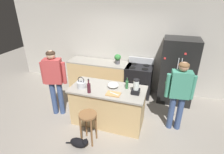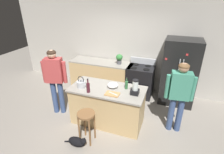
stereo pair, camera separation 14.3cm
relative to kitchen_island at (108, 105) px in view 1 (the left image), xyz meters
name	(u,v)px [view 1 (the left image)]	position (x,y,z in m)	size (l,w,h in m)	color
ground_plane	(108,121)	(0.00, 0.00, -0.46)	(14.00, 14.00, 0.00)	gray
back_wall	(128,47)	(0.00, 1.95, 0.89)	(8.00, 0.10, 2.70)	#BCB7AD
kitchen_island	(108,105)	(0.00, 0.00, 0.00)	(1.69, 0.81, 0.91)	tan
back_counter_run	(100,75)	(-0.80, 1.55, 0.00)	(2.00, 0.64, 0.91)	tan
refrigerator	(177,71)	(1.50, 1.50, 0.45)	(0.90, 0.73, 1.82)	black
stove_range	(139,80)	(0.45, 1.52, 0.01)	(0.76, 0.65, 1.09)	black
person_by_island_left	(54,78)	(-1.33, -0.07, 0.57)	(0.59, 0.33, 1.69)	#384C7A
person_by_sink_right	(179,91)	(1.51, 0.24, 0.53)	(0.60, 0.26, 1.63)	#384C7A
bar_stool	(88,120)	(-0.17, -0.73, 0.08)	(0.36, 0.36, 0.70)	brown
cat	(79,143)	(-0.30, -0.94, -0.35)	(0.52, 0.18, 0.26)	black
potted_plant	(118,58)	(-0.22, 1.55, 0.63)	(0.20, 0.20, 0.30)	#4C4C51
blender_appliance	(136,88)	(0.63, -0.03, 0.59)	(0.17, 0.17, 0.33)	black
bottle_wine	(89,88)	(-0.33, -0.29, 0.57)	(0.08, 0.08, 0.32)	#471923
bottle_olive_oil	(127,84)	(0.40, 0.14, 0.55)	(0.07, 0.07, 0.28)	#2D6638
mixing_bowl	(113,85)	(0.09, 0.09, 0.51)	(0.25, 0.25, 0.11)	white
tea_kettle	(81,85)	(-0.58, -0.14, 0.53)	(0.28, 0.20, 0.27)	#B7BABF
cutting_board	(113,94)	(0.19, -0.21, 0.46)	(0.30, 0.20, 0.02)	#B7844C
chef_knife	(114,94)	(0.21, -0.21, 0.48)	(0.22, 0.03, 0.01)	#B7BABF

